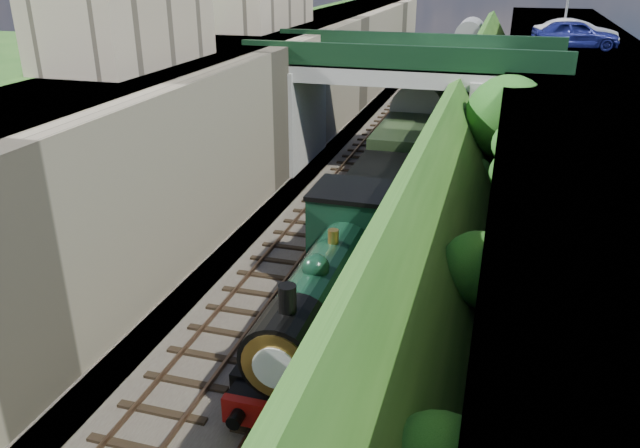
% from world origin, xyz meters
% --- Properties ---
extents(trackbed, '(10.00, 90.00, 0.20)m').
position_xyz_m(trackbed, '(0.00, 20.00, 0.10)').
color(trackbed, '#473F38').
rests_on(trackbed, ground).
extents(retaining_wall, '(1.00, 90.00, 7.00)m').
position_xyz_m(retaining_wall, '(-5.50, 20.00, 3.50)').
color(retaining_wall, '#756B56').
rests_on(retaining_wall, ground).
extents(street_plateau_left, '(6.00, 90.00, 7.00)m').
position_xyz_m(street_plateau_left, '(-9.00, 20.00, 3.50)').
color(street_plateau_left, '#262628').
rests_on(street_plateau_left, ground).
extents(street_plateau_right, '(8.00, 90.00, 6.25)m').
position_xyz_m(street_plateau_right, '(9.50, 20.00, 3.12)').
color(street_plateau_right, '#262628').
rests_on(street_plateau_right, ground).
extents(embankment_slope, '(4.11, 90.00, 6.36)m').
position_xyz_m(embankment_slope, '(5.02, 17.99, 2.78)').
color(embankment_slope, '#1E4714').
rests_on(embankment_slope, ground).
extents(track_left, '(2.50, 90.00, 0.20)m').
position_xyz_m(track_left, '(-2.00, 20.00, 0.25)').
color(track_left, black).
rests_on(track_left, trackbed).
extents(track_right, '(2.50, 90.00, 0.20)m').
position_xyz_m(track_right, '(1.20, 20.00, 0.25)').
color(track_right, black).
rests_on(track_right, trackbed).
extents(road_bridge, '(16.00, 6.40, 7.25)m').
position_xyz_m(road_bridge, '(0.94, 24.00, 4.08)').
color(road_bridge, gray).
rests_on(road_bridge, ground).
extents(building_near, '(4.00, 8.00, 4.00)m').
position_xyz_m(building_near, '(-9.50, 14.00, 9.00)').
color(building_near, gray).
rests_on(building_near, street_plateau_left).
extents(tree, '(3.60, 3.80, 6.60)m').
position_xyz_m(tree, '(5.91, 18.35, 4.65)').
color(tree, black).
rests_on(tree, ground).
extents(car_blue, '(5.03, 2.71, 1.63)m').
position_xyz_m(car_blue, '(9.07, 30.35, 7.06)').
color(car_blue, navy).
rests_on(car_blue, street_plateau_right).
extents(car_silver, '(4.88, 2.68, 1.53)m').
position_xyz_m(car_silver, '(9.24, 32.02, 7.01)').
color(car_silver, '#B2B1B6').
rests_on(car_silver, street_plateau_right).
extents(locomotive, '(3.10, 10.22, 3.83)m').
position_xyz_m(locomotive, '(1.20, 6.79, 1.89)').
color(locomotive, black).
rests_on(locomotive, trackbed).
extents(tender, '(2.70, 6.00, 3.05)m').
position_xyz_m(tender, '(1.20, 14.15, 1.62)').
color(tender, black).
rests_on(tender, trackbed).
extents(coach_front, '(2.90, 18.00, 3.70)m').
position_xyz_m(coach_front, '(1.20, 26.75, 2.05)').
color(coach_front, black).
rests_on(coach_front, trackbed).
extents(coach_middle, '(2.90, 18.00, 3.70)m').
position_xyz_m(coach_middle, '(1.20, 45.55, 2.05)').
color(coach_middle, black).
rests_on(coach_middle, trackbed).
extents(coach_rear, '(2.90, 18.00, 3.70)m').
position_xyz_m(coach_rear, '(1.20, 64.35, 2.05)').
color(coach_rear, black).
rests_on(coach_rear, trackbed).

